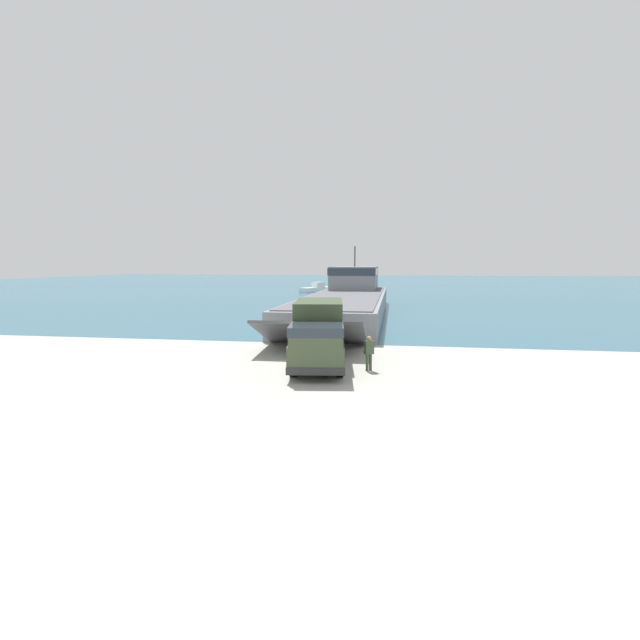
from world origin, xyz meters
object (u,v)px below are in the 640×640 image
military_truck (318,334)px  moored_boat_a (317,289)px  soldier_on_ramp (369,351)px  landing_craft (348,297)px

military_truck → moored_boat_a: bearing=-177.9°
soldier_on_ramp → moored_boat_a: bearing=159.5°
military_truck → soldier_on_ramp: bearing=64.5°
military_truck → landing_craft: bearing=175.3°
landing_craft → soldier_on_ramp: bearing=-82.5°
soldier_on_ramp → military_truck: bearing=-140.1°
soldier_on_ramp → moored_boat_a: (-13.55, 64.01, -0.39)m
landing_craft → moored_boat_a: landing_craft is taller
landing_craft → soldier_on_ramp: landing_craft is taller
landing_craft → moored_boat_a: bearing=103.6°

